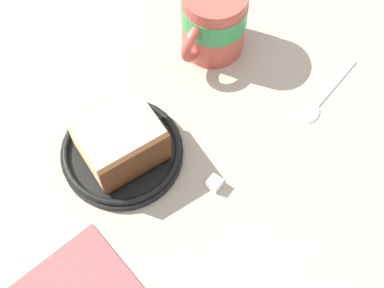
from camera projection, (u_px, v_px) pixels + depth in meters
ground_plane at (178, 186)px, 64.71cm from camera, size 130.29×130.29×2.23cm
small_plate at (122, 151)px, 64.52cm from camera, size 14.03×14.03×1.75cm
cake_slice at (120, 141)px, 61.64cm from camera, size 11.07×11.28×5.77cm
tea_mug at (213, 18)px, 67.79cm from camera, size 8.00×10.60×9.62cm
teaspoon at (319, 104)px, 68.02cm from camera, size 4.74×11.26×0.80cm
sugar_cube at (215, 183)px, 62.87cm from camera, size 1.78×1.78×1.44cm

